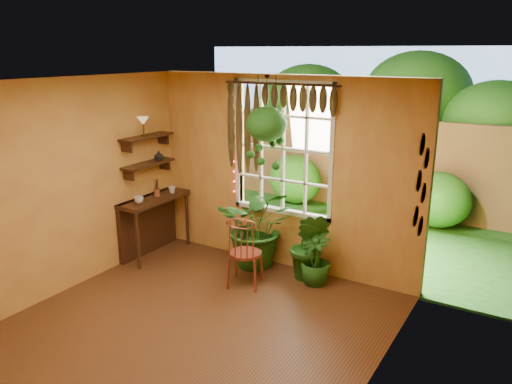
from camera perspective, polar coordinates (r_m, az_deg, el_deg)
floor at (r=5.72m, az=-8.42°, el=-15.96°), size 4.50×4.50×0.00m
ceiling at (r=4.88m, az=-9.72°, el=12.10°), size 4.50×4.50×0.00m
wall_back at (r=6.94m, az=2.97°, el=2.08°), size 4.00×0.00×4.00m
wall_left at (r=6.57m, az=-22.52°, el=0.08°), size 0.00×4.50×4.50m
wall_right at (r=4.21m, az=12.52°, el=-7.62°), size 0.00×4.50×4.50m
window at (r=6.89m, az=3.14°, el=4.97°), size 1.52×0.10×1.86m
valance_vine at (r=6.74m, az=2.07°, el=9.69°), size 1.70×0.12×1.10m
string_lights at (r=7.19m, az=-2.58°, el=5.84°), size 0.03×0.03×1.54m
wall_plates at (r=5.80m, az=18.25°, el=0.55°), size 0.04×0.32×1.10m
counter_ledge at (r=7.74m, az=-12.03°, el=-2.94°), size 0.40×1.20×0.90m
shelf_lower at (r=7.49m, az=-12.21°, el=3.17°), size 0.25×0.90×0.04m
shelf_upper at (r=7.41m, az=-12.39°, el=6.18°), size 0.25×0.90×0.04m
backyard at (r=11.10m, az=15.55°, el=6.41°), size 14.00×10.00×12.00m
windsor_chair at (r=6.59m, az=-1.31°, el=-8.06°), size 0.53×0.55×1.14m
potted_plant_left at (r=7.10m, az=0.23°, el=-3.89°), size 1.36×1.28×1.20m
potted_plant_mid at (r=6.75m, az=6.13°, el=-6.13°), size 0.56×0.46×0.97m
potted_plant_right at (r=6.67m, az=6.80°, el=-7.54°), size 0.52×0.52×0.72m
hanging_basket at (r=6.68m, az=1.23°, el=7.14°), size 0.55×0.55×1.25m
cup_a at (r=7.30m, az=-13.25°, el=-0.86°), size 0.15×0.15×0.10m
cup_b at (r=7.72m, az=-9.58°, el=0.26°), size 0.11×0.11×0.10m
brush_jar at (r=7.58m, az=-11.28°, el=0.49°), size 0.09×0.09×0.33m
shelf_vase at (r=7.63m, az=-11.04°, el=4.14°), size 0.16×0.16×0.14m
tiffany_lamp at (r=7.32m, az=-12.79°, el=7.79°), size 0.17×0.17×0.28m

